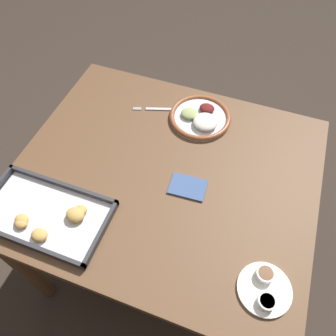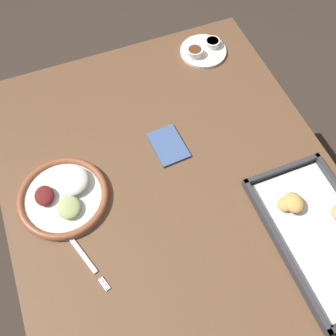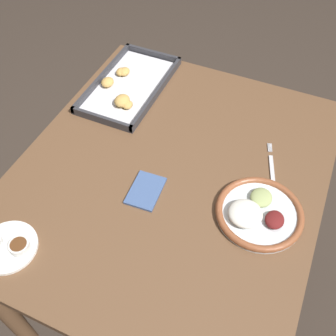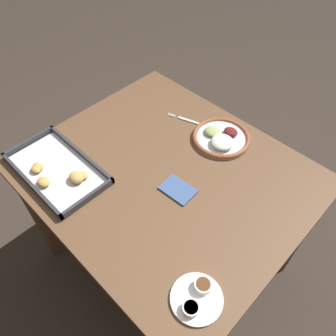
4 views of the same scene
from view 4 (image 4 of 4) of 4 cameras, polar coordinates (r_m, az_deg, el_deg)
ground_plane at (r=1.91m, az=-0.28°, el=-15.38°), size 8.00×8.00×0.00m
dining_table at (r=1.36m, az=-0.38°, el=-3.74°), size 1.06×0.90×0.76m
dinner_plate at (r=1.39m, az=9.25°, el=5.22°), size 0.24×0.24×0.04m
fork at (r=1.47m, az=4.21°, el=8.06°), size 0.21×0.08×0.00m
saucer_plate at (r=1.02m, az=5.06°, el=-21.55°), size 0.15×0.15×0.03m
baking_tray at (r=1.32m, az=-18.75°, el=-0.40°), size 0.42×0.23×0.04m
napkin at (r=1.21m, az=1.74°, el=-3.81°), size 0.13×0.09×0.01m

